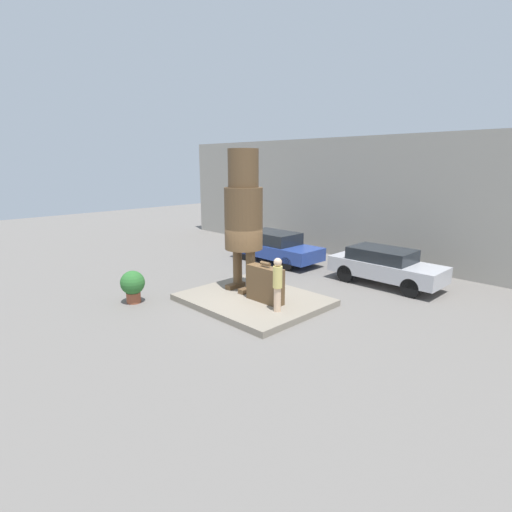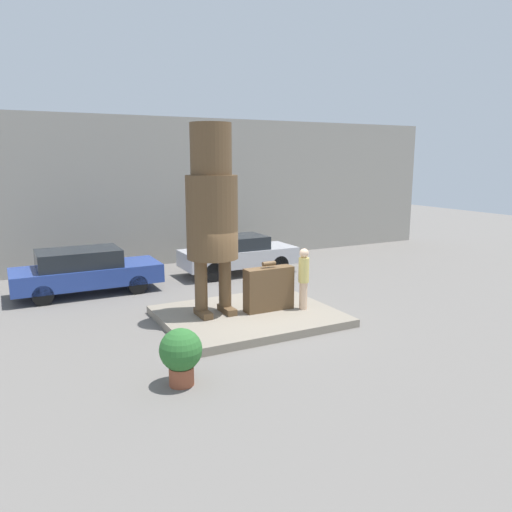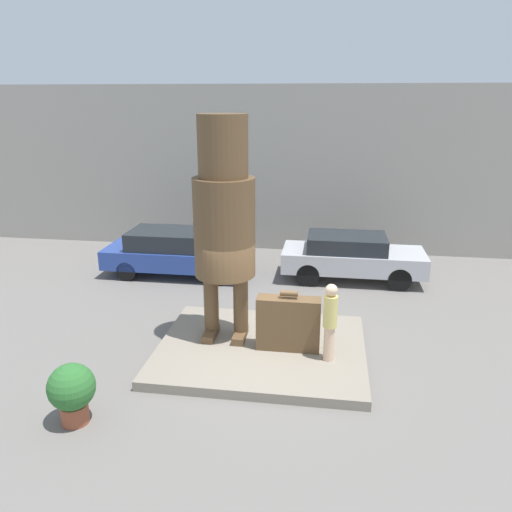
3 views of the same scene
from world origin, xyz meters
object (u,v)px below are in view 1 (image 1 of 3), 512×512
(tourist, at_px, (278,282))
(planter_pot, at_px, (133,285))
(giant_suitcase, at_px, (265,284))
(parked_car_blue, at_px, (275,246))
(parked_car_silver, at_px, (385,265))
(statue_figure, at_px, (243,210))

(tourist, bearing_deg, planter_pot, -150.18)
(giant_suitcase, bearing_deg, parked_car_blue, 129.80)
(giant_suitcase, xyz_separation_m, parked_car_silver, (1.54, 5.30, -0.02))
(parked_car_blue, relative_size, planter_pot, 4.06)
(giant_suitcase, height_order, planter_pot, giant_suitcase)
(giant_suitcase, distance_m, parked_car_silver, 5.52)
(parked_car_blue, bearing_deg, giant_suitcase, -50.20)
(giant_suitcase, bearing_deg, planter_pot, -140.56)
(tourist, height_order, parked_car_blue, tourist)
(statue_figure, distance_m, parked_car_silver, 6.23)
(giant_suitcase, height_order, parked_car_silver, giant_suitcase)
(giant_suitcase, relative_size, parked_car_silver, 0.32)
(statue_figure, height_order, giant_suitcase, statue_figure)
(statue_figure, distance_m, giant_suitcase, 2.82)
(parked_car_blue, height_order, parked_car_silver, parked_car_blue)
(giant_suitcase, distance_m, parked_car_blue, 6.47)
(parked_car_silver, xyz_separation_m, planter_pot, (-5.13, -8.25, -0.14))
(parked_car_silver, height_order, planter_pot, parked_car_silver)
(giant_suitcase, bearing_deg, tourist, -22.66)
(parked_car_blue, distance_m, parked_car_silver, 5.69)
(parked_car_silver, bearing_deg, tourist, -96.45)
(tourist, bearing_deg, parked_car_blue, 133.32)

